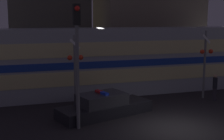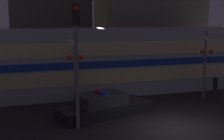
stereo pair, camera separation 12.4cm
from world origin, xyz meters
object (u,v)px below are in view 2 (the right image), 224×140
Objects in this scene: train at (118,61)px; police_car at (104,106)px; traffic_light_corner at (76,50)px; crossing_signal_near at (206,60)px; pedestrian at (215,87)px.

police_car is at bearing -116.06° from train.
police_car is 3.80m from traffic_light_corner.
train is 3.97× the size of police_car.
crossing_signal_near is (4.60, -3.15, 0.27)m from train.
pedestrian is (7.10, 0.71, 0.37)m from police_car.
traffic_light_corner is at bearing -160.74° from crossing_signal_near.
crossing_signal_near reaches higher than police_car.
traffic_light_corner is at bearing -153.92° from police_car.
traffic_light_corner is (-1.64, -1.52, 3.07)m from police_car.
pedestrian is at bearing -38.71° from train.
train is at bearing 145.54° from crossing_signal_near.
pedestrian is 9.42m from traffic_light_corner.
train is at bearing 57.53° from traffic_light_corner.
police_car is 3.22× the size of pedestrian.
train is 12.78× the size of pedestrian.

